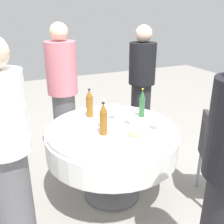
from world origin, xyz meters
TOP-DOWN VIEW (x-y plane):
  - ground_plane at (0.00, 0.00)m, footprint 10.00×10.00m
  - dining_table at (0.00, 0.00)m, footprint 1.23×1.23m
  - bottle_clear_east at (-0.00, 0.08)m, footprint 0.06×0.06m
  - bottle_green_near at (0.12, -0.38)m, footprint 0.06×0.06m
  - bottle_amber_right at (-0.10, 0.12)m, footprint 0.07×0.07m
  - bottle_amber_inner at (0.33, 0.10)m, footprint 0.07×0.07m
  - wine_glass_inner at (-0.01, -0.18)m, footprint 0.06×0.06m
  - wine_glass_far at (0.17, -0.10)m, footprint 0.07×0.07m
  - wine_glass_south at (-0.20, -0.35)m, footprint 0.07×0.07m
  - plate_west at (-0.25, -0.10)m, footprint 0.25×0.25m
  - plate_outer at (0.12, 0.30)m, footprint 0.25×0.25m
  - knife_near at (0.36, -0.12)m, footprint 0.03×0.18m
  - spoon_right at (-0.03, -0.46)m, footprint 0.09×0.17m
  - person_east at (0.83, 0.24)m, footprint 0.34×0.34m
  - person_near at (-0.28, 0.92)m, footprint 0.34×0.34m
  - person_right at (0.86, -0.81)m, footprint 0.34×0.34m
  - chair_south at (-0.47, -0.86)m, footprint 0.54×0.54m

SIDE VIEW (x-z plane):
  - ground_plane at x=0.00m, z-range 0.00..0.00m
  - chair_south at x=-0.47m, z-range 0.08..0.95m
  - dining_table at x=0.00m, z-range 0.22..0.96m
  - knife_near at x=0.36m, z-range 0.74..0.74m
  - spoon_right at x=-0.03m, z-range 0.74..0.74m
  - plate_outer at x=0.12m, z-range 0.74..0.76m
  - plate_west at x=-0.25m, z-range 0.73..0.77m
  - person_right at x=0.86m, z-range 0.04..1.63m
  - wine_glass_south at x=-0.20m, z-range 0.77..0.92m
  - wine_glass_far at x=0.17m, z-range 0.78..0.93m
  - wine_glass_inner at x=-0.01m, z-range 0.77..0.94m
  - person_east at x=0.83m, z-range 0.04..1.68m
  - person_near at x=-0.28m, z-range 0.04..1.68m
  - bottle_clear_east at x=0.00m, z-range 0.73..1.01m
  - bottle_amber_inner at x=0.33m, z-range 0.73..1.02m
  - bottle_amber_right at x=-0.10m, z-range 0.73..1.02m
  - bottle_green_near at x=0.12m, z-range 0.73..1.03m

